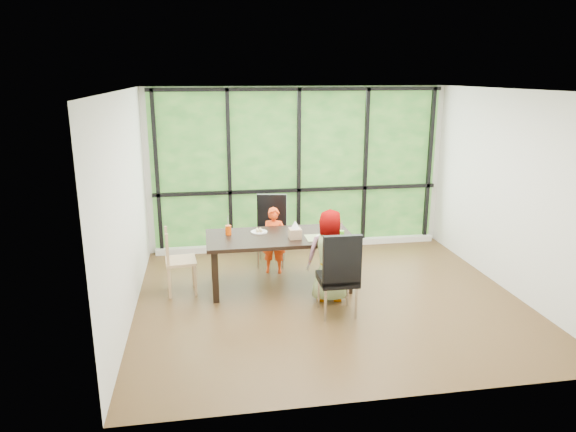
% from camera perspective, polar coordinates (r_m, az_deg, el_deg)
% --- Properties ---
extents(ground, '(5.00, 5.00, 0.00)m').
position_cam_1_polar(ground, '(7.03, 4.44, -8.99)').
color(ground, black).
rests_on(ground, ground).
extents(back_wall, '(5.00, 0.00, 5.00)m').
position_cam_1_polar(back_wall, '(8.75, 1.11, 5.18)').
color(back_wall, silver).
rests_on(back_wall, ground).
extents(foliage_backdrop, '(4.80, 0.02, 2.65)m').
position_cam_1_polar(foliage_backdrop, '(8.73, 1.14, 5.16)').
color(foliage_backdrop, '#1E481B').
rests_on(foliage_backdrop, back_wall).
extents(window_mullions, '(4.80, 0.06, 2.65)m').
position_cam_1_polar(window_mullions, '(8.69, 1.19, 5.11)').
color(window_mullions, black).
rests_on(window_mullions, back_wall).
extents(window_sill, '(4.80, 0.12, 0.10)m').
position_cam_1_polar(window_sill, '(8.97, 1.19, -3.13)').
color(window_sill, silver).
rests_on(window_sill, ground).
extents(dining_table, '(2.05, 1.07, 0.75)m').
position_cam_1_polar(dining_table, '(7.25, -0.91, -4.98)').
color(dining_table, black).
rests_on(dining_table, ground).
extents(chair_window_leather, '(0.55, 0.55, 1.08)m').
position_cam_1_polar(chair_window_leather, '(8.04, -1.87, -1.68)').
color(chair_window_leather, black).
rests_on(chair_window_leather, ground).
extents(chair_interior_leather, '(0.47, 0.47, 1.08)m').
position_cam_1_polar(chair_interior_leather, '(6.42, 5.46, -6.23)').
color(chair_interior_leather, black).
rests_on(chair_interior_leather, ground).
extents(chair_end_beech, '(0.44, 0.46, 0.90)m').
position_cam_1_polar(chair_end_beech, '(7.19, -11.65, -4.84)').
color(chair_end_beech, '#A5815B').
rests_on(chair_end_beech, ground).
extents(child_toddler, '(0.41, 0.32, 1.00)m').
position_cam_1_polar(child_toddler, '(7.74, -1.54, -2.68)').
color(child_toddler, '#F3400E').
rests_on(child_toddler, ground).
extents(child_older, '(0.65, 0.48, 1.22)m').
position_cam_1_polar(child_older, '(6.79, 4.70, -4.36)').
color(child_older, gray).
rests_on(child_older, ground).
extents(placemat, '(0.43, 0.31, 0.01)m').
position_cam_1_polar(placemat, '(7.05, 3.70, -2.36)').
color(placemat, tan).
rests_on(placemat, dining_table).
extents(plate_far, '(0.23, 0.23, 0.01)m').
position_cam_1_polar(plate_far, '(7.28, -3.19, -1.73)').
color(plate_far, white).
rests_on(plate_far, dining_table).
extents(plate_near, '(0.24, 0.24, 0.01)m').
position_cam_1_polar(plate_near, '(7.04, 4.02, -2.34)').
color(plate_near, white).
rests_on(plate_near, dining_table).
extents(orange_cup, '(0.08, 0.08, 0.13)m').
position_cam_1_polar(orange_cup, '(7.19, -6.55, -1.54)').
color(orange_cup, '#E44905').
rests_on(orange_cup, dining_table).
extents(green_cup, '(0.07, 0.07, 0.12)m').
position_cam_1_polar(green_cup, '(7.00, 5.87, -2.07)').
color(green_cup, '#53C224').
rests_on(green_cup, dining_table).
extents(tissue_box, '(0.16, 0.16, 0.14)m').
position_cam_1_polar(tissue_box, '(6.98, 0.79, -1.93)').
color(tissue_box, tan).
rests_on(tissue_box, dining_table).
extents(crepe_rolls_far, '(0.10, 0.12, 0.04)m').
position_cam_1_polar(crepe_rolls_far, '(7.27, -3.19, -1.55)').
color(crepe_rolls_far, tan).
rests_on(crepe_rolls_far, plate_far).
extents(crepe_rolls_near, '(0.10, 0.12, 0.04)m').
position_cam_1_polar(crepe_rolls_near, '(7.03, 4.03, -2.14)').
color(crepe_rolls_near, tan).
rests_on(crepe_rolls_near, plate_near).
extents(straw_white, '(0.01, 0.04, 0.20)m').
position_cam_1_polar(straw_white, '(7.16, -6.58, -0.73)').
color(straw_white, white).
rests_on(straw_white, orange_cup).
extents(straw_pink, '(0.01, 0.04, 0.20)m').
position_cam_1_polar(straw_pink, '(6.97, 5.89, -1.29)').
color(straw_pink, pink).
rests_on(straw_pink, green_cup).
extents(tissue, '(0.12, 0.12, 0.11)m').
position_cam_1_polar(tissue, '(6.95, 0.79, -0.96)').
color(tissue, white).
rests_on(tissue, tissue_box).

